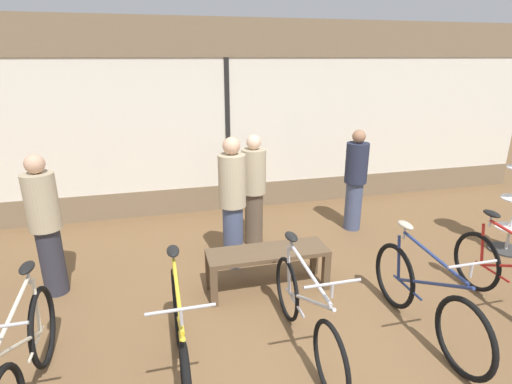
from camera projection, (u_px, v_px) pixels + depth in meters
name	position (u px, v px, depth m)	size (l,w,h in m)	color
ground_plane	(297.00, 333.00, 3.97)	(24.00, 24.00, 0.00)	brown
shop_back_wall	(227.00, 117.00, 6.72)	(12.00, 0.08, 3.20)	#7A664C
bicycle_far_left	(27.00, 361.00, 3.07)	(0.46, 1.69, 1.03)	black
bicycle_left	(181.00, 341.00, 3.27)	(0.46, 1.82, 1.05)	black
bicycle_center	(305.00, 314.00, 3.64)	(0.46, 1.73, 1.01)	black
bicycle_right	(424.00, 299.00, 3.85)	(0.46, 1.75, 1.04)	black
display_bench	(268.00, 258.00, 4.61)	(1.40, 0.44, 0.50)	brown
customer_near_rack	(254.00, 189.00, 5.61)	(0.47, 0.47, 1.61)	brown
customer_by_window	(232.00, 201.00, 4.99)	(0.48, 0.48, 1.70)	#424C6B
customer_mid_floor	(45.00, 224.00, 4.39)	(0.34, 0.34, 1.65)	#2D2D38
customer_near_bench	(355.00, 179.00, 6.13)	(0.36, 0.36, 1.59)	#424C6B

